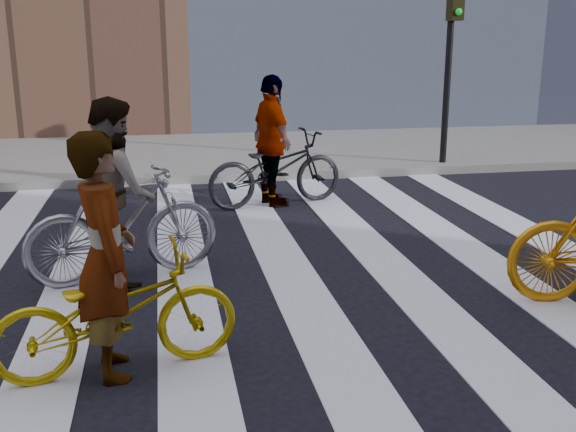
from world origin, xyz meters
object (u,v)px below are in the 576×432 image
object	(u,v)px
traffic_signal	(451,44)
rider_rear	(272,141)
bike_silver_mid	(123,224)
rider_left	(105,257)
bike_yellow_left	(117,313)
rider_mid	(116,191)
bike_dark_rear	(276,169)

from	to	relation	value
traffic_signal	rider_rear	distance (m)	4.28
bike_silver_mid	rider_left	bearing A→B (deg)	163.54
rider_rear	traffic_signal	bearing A→B (deg)	-74.70
bike_yellow_left	rider_left	bearing A→B (deg)	79.81
traffic_signal	bike_yellow_left	world-z (taller)	traffic_signal
bike_yellow_left	bike_silver_mid	world-z (taller)	bike_silver_mid
bike_yellow_left	rider_mid	bearing A→B (deg)	-7.69
rider_left	rider_mid	bearing A→B (deg)	-9.11
bike_yellow_left	rider_rear	size ratio (longest dim) A/B	0.94
bike_silver_mid	bike_dark_rear	size ratio (longest dim) A/B	0.95
bike_yellow_left	bike_dark_rear	size ratio (longest dim) A/B	0.86
bike_silver_mid	bike_yellow_left	bearing A→B (deg)	164.96
bike_yellow_left	rider_rear	bearing A→B (deg)	-32.22
bike_yellow_left	bike_silver_mid	size ratio (longest dim) A/B	0.90
traffic_signal	bike_silver_mid	size ratio (longest dim) A/B	1.68
traffic_signal	bike_yellow_left	xyz separation A→B (m)	(-5.50, -6.80, -1.81)
bike_yellow_left	traffic_signal	bearing A→B (deg)	-49.14
traffic_signal	bike_dark_rear	size ratio (longest dim) A/B	1.60
traffic_signal	bike_dark_rear	bearing A→B (deg)	-150.40
bike_dark_rear	rider_mid	size ratio (longest dim) A/B	1.12
bike_silver_mid	rider_rear	bearing A→B (deg)	-51.43
rider_left	rider_mid	world-z (taller)	rider_mid
bike_silver_mid	rider_left	world-z (taller)	rider_left
bike_yellow_left	bike_dark_rear	bearing A→B (deg)	-32.73
bike_dark_rear	rider_mid	distance (m)	3.51
traffic_signal	bike_silver_mid	bearing A→B (deg)	-139.12
rider_rear	rider_mid	bearing A→B (deg)	130.05
rider_left	bike_dark_rear	bearing A→B (deg)	-33.24
traffic_signal	rider_mid	distance (m)	7.48
rider_left	traffic_signal	bearing A→B (deg)	-49.39
bike_dark_rear	rider_rear	size ratio (longest dim) A/B	1.10
rider_mid	rider_left	bearing A→B (deg)	164.96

